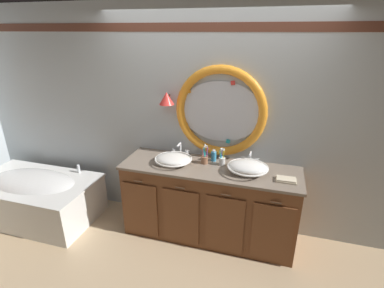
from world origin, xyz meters
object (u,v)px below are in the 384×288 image
at_px(bathtub, 35,195).
at_px(sink_basin_right, 248,167).
at_px(toothbrush_holder_right, 222,160).
at_px(toothbrush_holder_left, 205,159).
at_px(folded_hand_towel, 286,180).
at_px(sink_basin_left, 173,159).
at_px(soap_dispenser, 214,156).

bearing_deg(bathtub, sink_basin_right, 5.66).
bearing_deg(toothbrush_holder_right, toothbrush_holder_left, -176.43).
height_order(sink_basin_right, folded_hand_towel, sink_basin_right).
bearing_deg(sink_basin_right, folded_hand_towel, -9.68).
bearing_deg(sink_basin_right, sink_basin_left, -180.00).
xyz_separation_m(sink_basin_right, folded_hand_towel, (0.39, -0.07, -0.05)).
distance_m(bathtub, folded_hand_towel, 3.09).
xyz_separation_m(sink_basin_right, toothbrush_holder_right, (-0.29, 0.11, -0.01)).
bearing_deg(toothbrush_holder_right, folded_hand_towel, -14.78).
relative_size(sink_basin_right, soap_dispenser, 3.03).
height_order(toothbrush_holder_left, toothbrush_holder_right, toothbrush_holder_left).
xyz_separation_m(bathtub, soap_dispenser, (2.23, 0.46, 0.64)).
bearing_deg(soap_dispenser, sink_basin_left, -155.09).
bearing_deg(sink_basin_left, toothbrush_holder_right, 12.09).
relative_size(sink_basin_left, toothbrush_holder_right, 2.07).
bearing_deg(sink_basin_left, toothbrush_holder_left, 16.80).
xyz_separation_m(sink_basin_left, sink_basin_right, (0.83, 0.00, 0.01)).
xyz_separation_m(sink_basin_left, toothbrush_holder_left, (0.34, 0.10, 0.00)).
xyz_separation_m(toothbrush_holder_left, toothbrush_holder_right, (0.19, 0.01, 0.00)).
bearing_deg(sink_basin_right, soap_dispenser, 154.44).
height_order(toothbrush_holder_left, soap_dispenser, toothbrush_holder_left).
distance_m(toothbrush_holder_left, folded_hand_towel, 0.89).
relative_size(toothbrush_holder_right, soap_dispenser, 1.43).
distance_m(toothbrush_holder_left, toothbrush_holder_right, 0.19).
xyz_separation_m(sink_basin_right, toothbrush_holder_left, (-0.49, 0.10, -0.01)).
bearing_deg(folded_hand_towel, soap_dispenser, 161.84).
height_order(sink_basin_right, toothbrush_holder_right, toothbrush_holder_right).
xyz_separation_m(bathtub, toothbrush_holder_left, (2.15, 0.36, 0.63)).
height_order(sink_basin_left, soap_dispenser, soap_dispenser).
xyz_separation_m(toothbrush_holder_right, folded_hand_towel, (0.68, -0.18, -0.04)).
relative_size(sink_basin_right, toothbrush_holder_right, 2.11).
relative_size(bathtub, soap_dispenser, 11.00).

